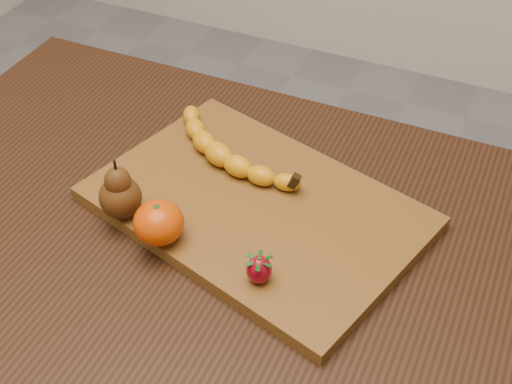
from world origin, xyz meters
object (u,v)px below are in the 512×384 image
at_px(table, 199,269).
at_px(mandarin, 159,223).
at_px(cutting_board, 256,208).
at_px(pear, 119,188).

height_order(table, mandarin, mandarin).
relative_size(cutting_board, mandarin, 6.65).
distance_m(table, cutting_board, 0.14).
xyz_separation_m(table, pear, (-0.09, -0.04, 0.16)).
bearing_deg(mandarin, pear, 163.32).
bearing_deg(table, pear, -154.66).
relative_size(pear, mandarin, 1.36).
bearing_deg(cutting_board, table, -127.20).
relative_size(table, pear, 10.91).
relative_size(table, mandarin, 14.78).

